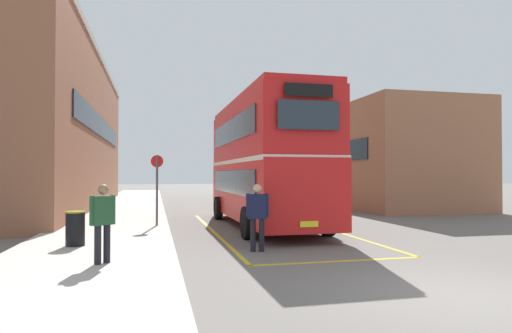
{
  "coord_description": "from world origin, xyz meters",
  "views": [
    {
      "loc": [
        -5.0,
        -6.02,
        1.99
      ],
      "look_at": [
        -0.79,
        12.11,
        2.31
      ],
      "focal_mm": 30.6,
      "sensor_mm": 36.0,
      "label": 1
    }
  ],
  "objects_px": {
    "pedestrian_waiting_near": "(103,218)",
    "bus_stop_sign": "(157,183)",
    "single_deck_bus": "(266,178)",
    "pedestrian_boarding": "(257,212)",
    "litter_bin": "(75,228)",
    "double_decker_bus": "(264,160)"
  },
  "relations": [
    {
      "from": "bus_stop_sign",
      "to": "pedestrian_waiting_near",
      "type": "bearing_deg",
      "value": -99.75
    },
    {
      "from": "single_deck_bus",
      "to": "litter_bin",
      "type": "distance_m",
      "value": 24.13
    },
    {
      "from": "double_decker_bus",
      "to": "pedestrian_waiting_near",
      "type": "xyz_separation_m",
      "value": [
        -5.1,
        -6.53,
        -1.43
      ]
    },
    {
      "from": "pedestrian_boarding",
      "to": "double_decker_bus",
      "type": "bearing_deg",
      "value": 73.93
    },
    {
      "from": "pedestrian_waiting_near",
      "to": "bus_stop_sign",
      "type": "xyz_separation_m",
      "value": [
        1.13,
        6.56,
        0.59
      ]
    },
    {
      "from": "double_decker_bus",
      "to": "pedestrian_boarding",
      "type": "xyz_separation_m",
      "value": [
        -1.48,
        -5.14,
        -1.51
      ]
    },
    {
      "from": "double_decker_bus",
      "to": "litter_bin",
      "type": "distance_m",
      "value": 7.52
    },
    {
      "from": "single_deck_bus",
      "to": "bus_stop_sign",
      "type": "height_order",
      "value": "single_deck_bus"
    },
    {
      "from": "double_decker_bus",
      "to": "pedestrian_boarding",
      "type": "height_order",
      "value": "double_decker_bus"
    },
    {
      "from": "litter_bin",
      "to": "double_decker_bus",
      "type": "bearing_deg",
      "value": 33.73
    },
    {
      "from": "single_deck_bus",
      "to": "litter_bin",
      "type": "xyz_separation_m",
      "value": [
        -10.62,
        -21.64,
        -1.05
      ]
    },
    {
      "from": "double_decker_bus",
      "to": "bus_stop_sign",
      "type": "relative_size",
      "value": 3.85
    },
    {
      "from": "pedestrian_boarding",
      "to": "bus_stop_sign",
      "type": "bearing_deg",
      "value": 115.75
    },
    {
      "from": "double_decker_bus",
      "to": "single_deck_bus",
      "type": "xyz_separation_m",
      "value": [
        4.58,
        17.61,
        -0.87
      ]
    },
    {
      "from": "double_decker_bus",
      "to": "litter_bin",
      "type": "xyz_separation_m",
      "value": [
        -6.04,
        -4.03,
        -1.92
      ]
    },
    {
      "from": "pedestrian_waiting_near",
      "to": "bus_stop_sign",
      "type": "relative_size",
      "value": 0.65
    },
    {
      "from": "single_deck_bus",
      "to": "bus_stop_sign",
      "type": "xyz_separation_m",
      "value": [
        -8.55,
        -17.57,
        0.03
      ]
    },
    {
      "from": "single_deck_bus",
      "to": "pedestrian_waiting_near",
      "type": "relative_size",
      "value": 5.75
    },
    {
      "from": "pedestrian_waiting_near",
      "to": "pedestrian_boarding",
      "type": "bearing_deg",
      "value": 21.05
    },
    {
      "from": "single_deck_bus",
      "to": "pedestrian_boarding",
      "type": "height_order",
      "value": "single_deck_bus"
    },
    {
      "from": "litter_bin",
      "to": "bus_stop_sign",
      "type": "xyz_separation_m",
      "value": [
        2.07,
        4.07,
        1.08
      ]
    },
    {
      "from": "double_decker_bus",
      "to": "litter_bin",
      "type": "height_order",
      "value": "double_decker_bus"
    }
  ]
}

